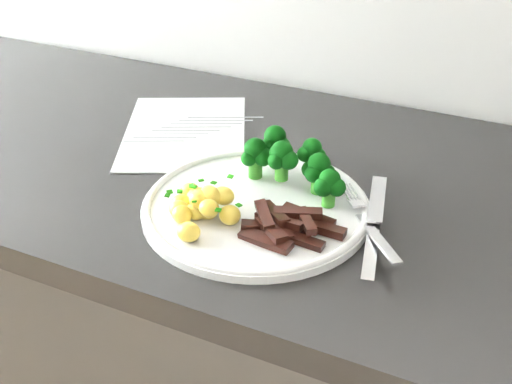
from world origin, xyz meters
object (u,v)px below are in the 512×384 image
broccoli (293,159)px  potatoes (202,205)px  counter (224,377)px  recipe_paper (185,131)px  beef_strips (287,224)px  knife (373,236)px  plate (256,206)px  fork (370,225)px

broccoli → potatoes: 0.14m
counter → recipe_paper: 0.48m
recipe_paper → beef_strips: size_ratio=2.67×
counter → knife: 0.55m
plate → potatoes: 0.07m
plate → beef_strips: beef_strips is taller
plate → fork: size_ratio=1.98×
recipe_paper → potatoes: bearing=-54.5°
counter → knife: bearing=-20.6°
recipe_paper → fork: bearing=-24.3°
plate → broccoli: bearing=71.3°
recipe_paper → knife: bearing=-24.8°
fork → knife: (0.01, -0.01, -0.01)m
recipe_paper → broccoli: broccoli is taller
beef_strips → fork: bearing=25.1°
fork → counter: bearing=160.1°
plate → knife: knife is taller
broccoli → fork: 0.15m
broccoli → fork: (0.13, -0.06, -0.03)m
fork → broccoli: bearing=154.0°
plate → potatoes: size_ratio=2.65×
recipe_paper → beef_strips: beef_strips is taller
broccoli → knife: 0.16m
beef_strips → fork: (0.09, 0.04, -0.00)m
beef_strips → knife: 0.10m
knife → plate: bearing=179.4°
recipe_paper → potatoes: potatoes is taller
potatoes → fork: 0.21m
recipe_paper → fork: fork is taller
broccoli → fork: bearing=-26.0°
plate → broccoli: broccoli is taller
broccoli → beef_strips: (0.04, -0.11, -0.03)m
recipe_paper → potatoes: size_ratio=2.93×
beef_strips → fork: size_ratio=0.82×
counter → plate: plate is taller
counter → broccoli: broccoli is taller
fork → recipe_paper: bearing=155.7°
beef_strips → knife: (0.10, 0.04, -0.01)m
counter → fork: fork is taller
recipe_paper → knife: 0.40m
broccoli → knife: bearing=-27.2°
beef_strips → knife: bearing=20.5°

